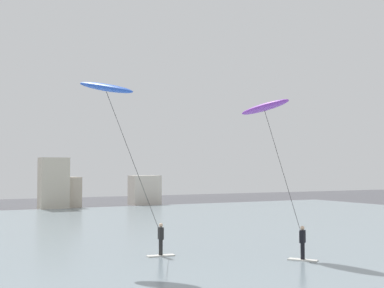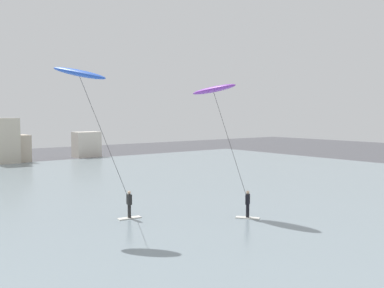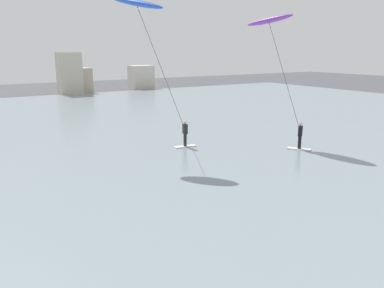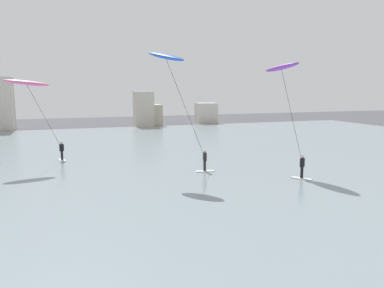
{
  "view_description": "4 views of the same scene",
  "coord_description": "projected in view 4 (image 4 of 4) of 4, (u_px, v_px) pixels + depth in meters",
  "views": [
    {
      "loc": [
        -8.09,
        -0.99,
        4.49
      ],
      "look_at": [
        -1.12,
        12.39,
        5.2
      ],
      "focal_mm": 49.1,
      "sensor_mm": 36.0,
      "label": 1
    },
    {
      "loc": [
        -10.05,
        1.05,
        6.28
      ],
      "look_at": [
        -0.27,
        13.44,
        5.18
      ],
      "focal_mm": 40.9,
      "sensor_mm": 36.0,
      "label": 2
    },
    {
      "loc": [
        -9.35,
        3.36,
        5.96
      ],
      "look_at": [
        -1.06,
        16.42,
        2.19
      ],
      "focal_mm": 36.01,
      "sensor_mm": 36.0,
      "label": 3
    },
    {
      "loc": [
        -6.91,
        -2.15,
        6.3
      ],
      "look_at": [
        -1.71,
        13.09,
        3.86
      ],
      "focal_mm": 34.76,
      "sensor_mm": 36.0,
      "label": 4
    }
  ],
  "objects": [
    {
      "name": "water_bay",
      "position": [
        146.0,
        156.0,
        34.41
      ],
      "size": [
        84.0,
        52.0,
        0.1
      ],
      "primitive_type": "cube",
      "color": "gray",
      "rests_on": "ground"
    },
    {
      "name": "far_shore_buildings",
      "position": [
        49.0,
        107.0,
        56.79
      ],
      "size": [
        39.82,
        5.25,
        7.92
      ],
      "color": "beige",
      "rests_on": "ground"
    },
    {
      "name": "kitesurfer_blue",
      "position": [
        170.0,
        67.0,
        26.17
      ],
      "size": [
        4.84,
        3.36,
        8.88
      ],
      "color": "silver",
      "rests_on": "water_bay"
    },
    {
      "name": "kitesurfer_purple",
      "position": [
        283.0,
        75.0,
        27.39
      ],
      "size": [
        1.63,
        5.85,
        8.16
      ],
      "color": "silver",
      "rests_on": "water_bay"
    },
    {
      "name": "kitesurfer_pink",
      "position": [
        30.0,
        89.0,
        29.07
      ],
      "size": [
        4.41,
        3.08,
        6.96
      ],
      "color": "silver",
      "rests_on": "water_bay"
    }
  ]
}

